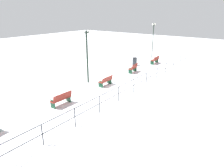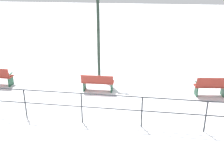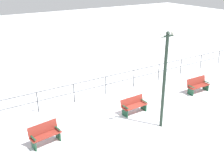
% 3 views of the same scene
% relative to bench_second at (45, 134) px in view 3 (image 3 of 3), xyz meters
% --- Properties ---
extents(ground_plane, '(80.00, 80.00, 0.00)m').
position_rel_bench_second_xyz_m(ground_plane, '(-0.04, 5.00, -0.48)').
color(ground_plane, white).
rests_on(ground_plane, ground).
extents(bench_second, '(0.70, 1.43, 0.94)m').
position_rel_bench_second_xyz_m(bench_second, '(0.00, 0.00, 0.00)').
color(bench_second, maroon).
rests_on(bench_second, ground).
extents(bench_third, '(0.60, 1.48, 0.85)m').
position_rel_bench_second_xyz_m(bench_third, '(-0.19, 5.00, -0.04)').
color(bench_third, maroon).
rests_on(bench_third, ground).
extents(bench_fourth, '(0.57, 1.58, 0.94)m').
position_rel_bench_second_xyz_m(bench_fourth, '(-0.21, 9.99, -0.00)').
color(bench_fourth, maroon).
rests_on(bench_fourth, ground).
extents(lamppost_middle, '(0.22, 0.89, 4.72)m').
position_rel_bench_second_xyz_m(lamppost_middle, '(1.64, 5.30, 2.36)').
color(lamppost_middle, '#1E2D23').
rests_on(lamppost_middle, ground).
extents(waterfront_railing, '(0.05, 25.76, 1.17)m').
position_rel_bench_second_xyz_m(waterfront_railing, '(-3.05, 5.00, 0.31)').
color(waterfront_railing, '#26282D').
rests_on(waterfront_railing, ground).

